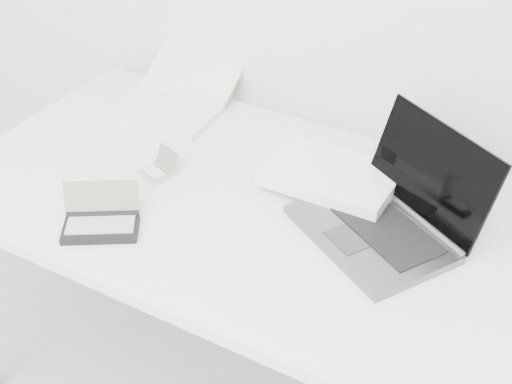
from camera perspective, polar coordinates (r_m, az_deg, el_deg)
The scene contains 5 objects.
desk at distance 1.69m, azimuth 1.56°, elevation -2.54°, with size 1.60×0.80×0.73m.
laptop_large at distance 1.65m, azimuth 8.34°, elevation -0.29°, with size 0.56×0.44×0.23m.
netbook_open_white at distance 2.06m, azimuth -6.55°, elevation 7.36°, with size 0.31×0.38×0.10m.
pda_silver at distance 1.78m, azimuth -7.83°, elevation 1.77°, with size 0.10×0.10×0.06m.
palmtop_charcoal at distance 1.63m, azimuth -12.29°, elevation -2.27°, with size 0.20×0.19×0.09m.
Camera 1 is at (0.62, 0.38, 1.73)m, focal length 50.00 mm.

